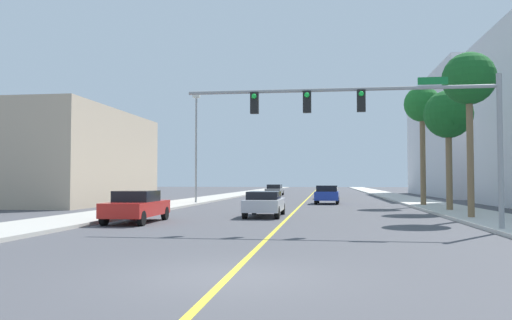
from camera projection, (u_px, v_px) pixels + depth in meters
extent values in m
plane|color=#47474C|center=(307.00, 199.00, 51.59)|extent=(192.00, 192.00, 0.00)
cube|color=#B2ADA3|center=(214.00, 198.00, 52.92)|extent=(3.66, 168.00, 0.15)
cube|color=beige|center=(405.00, 199.00, 50.27)|extent=(3.66, 168.00, 0.15)
cube|color=yellow|center=(307.00, 199.00, 51.59)|extent=(0.16, 144.00, 0.01)
cube|color=tan|center=(56.00, 158.00, 41.34)|extent=(11.47, 16.77, 7.48)
cube|color=silver|center=(471.00, 137.00, 62.36)|extent=(10.95, 27.49, 14.52)
cylinder|color=gray|center=(500.00, 150.00, 18.57)|extent=(0.20, 0.20, 5.70)
cylinder|color=gray|center=(338.00, 90.00, 19.47)|extent=(11.76, 0.14, 0.14)
cube|color=black|center=(361.00, 101.00, 19.33)|extent=(0.32, 0.24, 0.84)
sphere|color=green|center=(361.00, 94.00, 19.20)|extent=(0.20, 0.20, 0.20)
cube|color=black|center=(307.00, 102.00, 19.61)|extent=(0.32, 0.24, 0.84)
sphere|color=green|center=(307.00, 95.00, 19.48)|extent=(0.20, 0.20, 0.20)
cube|color=black|center=(255.00, 103.00, 19.89)|extent=(0.32, 0.24, 0.84)
sphere|color=green|center=(254.00, 96.00, 19.76)|extent=(0.20, 0.20, 0.20)
cube|color=#147233|center=(433.00, 81.00, 19.00)|extent=(1.10, 0.04, 0.28)
cylinder|color=gray|center=(196.00, 150.00, 40.52)|extent=(0.16, 0.16, 8.35)
cube|color=beige|center=(196.00, 96.00, 40.69)|extent=(0.56, 0.28, 0.20)
cylinder|color=brown|center=(470.00, 147.00, 24.34)|extent=(0.32, 0.32, 6.69)
sphere|color=#195B23|center=(469.00, 78.00, 24.48)|extent=(2.53, 2.53, 2.53)
cone|color=#195B23|center=(484.00, 83.00, 24.50)|extent=(0.58, 1.04, 1.30)
cone|color=#195B23|center=(466.00, 85.00, 25.21)|extent=(1.28, 0.55, 1.00)
cone|color=#195B23|center=(454.00, 82.00, 24.42)|extent=(0.59, 1.05, 1.29)
cone|color=#195B23|center=(472.00, 79.00, 23.73)|extent=(1.43, 0.56, 1.21)
cylinder|color=brown|center=(449.00, 162.00, 30.41)|extent=(0.37, 0.37, 5.75)
sphere|color=#195B23|center=(448.00, 114.00, 30.53)|extent=(2.89, 2.89, 2.89)
cone|color=#195B23|center=(464.00, 117.00, 30.31)|extent=(0.57, 1.46, 1.54)
cone|color=#195B23|center=(447.00, 119.00, 31.35)|extent=(1.40, 0.62, 1.12)
cone|color=#195B23|center=(435.00, 119.00, 31.13)|extent=(1.05, 1.22, 1.68)
cone|color=#195B23|center=(438.00, 117.00, 30.11)|extent=(1.16, 1.48, 1.41)
cone|color=#195B23|center=(459.00, 116.00, 29.71)|extent=(1.61, 1.18, 1.41)
cylinder|color=brown|center=(423.00, 154.00, 36.65)|extent=(0.39, 0.39, 7.32)
sphere|color=#1E6B28|center=(422.00, 104.00, 36.79)|extent=(2.60, 2.60, 2.60)
cone|color=#1E6B28|center=(433.00, 107.00, 36.76)|extent=(0.56, 1.44, 1.41)
cone|color=#1E6B28|center=(424.00, 108.00, 37.46)|extent=(1.14, 0.74, 1.39)
cone|color=#1E6B28|center=(413.00, 108.00, 37.37)|extent=(0.93, 0.96, 1.33)
cone|color=#1E6B28|center=(413.00, 106.00, 36.50)|extent=(0.98, 1.36, 1.39)
cone|color=#1E6B28|center=(426.00, 105.00, 36.01)|extent=(1.29, 0.64, 1.27)
cube|color=#BCBCC1|center=(265.00, 205.00, 26.66)|extent=(1.83, 4.51, 0.61)
cube|color=black|center=(264.00, 195.00, 26.32)|extent=(1.60, 2.23, 0.40)
cylinder|color=black|center=(254.00, 209.00, 28.44)|extent=(0.22, 0.64, 0.64)
cylinder|color=black|center=(283.00, 209.00, 28.23)|extent=(0.22, 0.64, 0.64)
cylinder|color=black|center=(245.00, 212.00, 25.07)|extent=(0.22, 0.64, 0.64)
cylinder|color=black|center=(277.00, 213.00, 24.86)|extent=(0.22, 0.64, 0.64)
cube|color=slate|center=(275.00, 191.00, 63.38)|extent=(2.05, 4.27, 0.58)
cube|color=black|center=(275.00, 186.00, 63.37)|extent=(1.75, 2.24, 0.49)
cylinder|color=black|center=(270.00, 193.00, 65.04)|extent=(0.24, 0.65, 0.64)
cylinder|color=black|center=(283.00, 193.00, 64.75)|extent=(0.24, 0.65, 0.64)
cylinder|color=black|center=(266.00, 193.00, 61.99)|extent=(0.24, 0.65, 0.64)
cylinder|color=black|center=(280.00, 193.00, 61.69)|extent=(0.24, 0.65, 0.64)
cube|color=#1E389E|center=(327.00, 196.00, 41.18)|extent=(2.04, 3.97, 0.69)
cube|color=black|center=(327.00, 188.00, 41.12)|extent=(1.73, 2.09, 0.48)
cylinder|color=black|center=(318.00, 199.00, 42.68)|extent=(0.25, 0.65, 0.64)
cylinder|color=black|center=(338.00, 199.00, 42.38)|extent=(0.25, 0.65, 0.64)
cylinder|color=black|center=(316.00, 200.00, 39.94)|extent=(0.25, 0.65, 0.64)
cylinder|color=black|center=(337.00, 201.00, 39.64)|extent=(0.25, 0.65, 0.64)
cube|color=gold|center=(326.00, 193.00, 52.30)|extent=(1.78, 3.99, 0.57)
cube|color=black|center=(326.00, 188.00, 52.25)|extent=(1.57, 1.90, 0.42)
cylinder|color=black|center=(319.00, 195.00, 53.83)|extent=(0.22, 0.64, 0.64)
cylinder|color=black|center=(334.00, 195.00, 53.61)|extent=(0.22, 0.64, 0.64)
cylinder|color=black|center=(318.00, 196.00, 50.97)|extent=(0.22, 0.64, 0.64)
cylinder|color=black|center=(334.00, 196.00, 50.75)|extent=(0.22, 0.64, 0.64)
cube|color=red|center=(137.00, 208.00, 22.83)|extent=(1.93, 4.47, 0.63)
cube|color=black|center=(137.00, 196.00, 22.83)|extent=(1.65, 2.03, 0.49)
cylinder|color=black|center=(142.00, 218.00, 21.08)|extent=(0.23, 0.64, 0.64)
cylinder|color=black|center=(104.00, 218.00, 21.26)|extent=(0.23, 0.64, 0.64)
cylinder|color=black|center=(165.00, 213.00, 24.38)|extent=(0.23, 0.64, 0.64)
cylinder|color=black|center=(132.00, 213.00, 24.57)|extent=(0.23, 0.64, 0.64)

